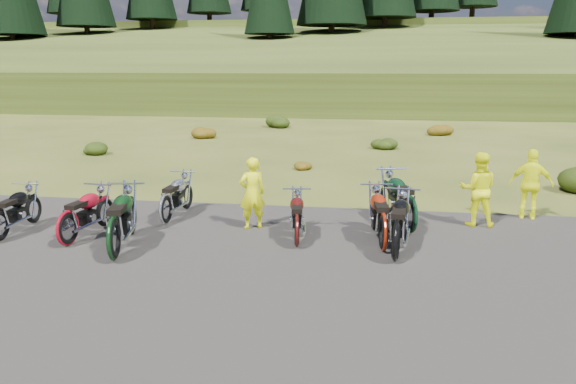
% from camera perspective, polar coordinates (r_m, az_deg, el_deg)
% --- Properties ---
extents(ground, '(300.00, 300.00, 0.00)m').
position_cam_1_polar(ground, '(10.64, -3.06, -6.88)').
color(ground, '#374416').
rests_on(ground, ground).
extents(gravel_pad, '(20.00, 12.00, 0.04)m').
position_cam_1_polar(gravel_pad, '(8.83, -5.73, -11.21)').
color(gravel_pad, black).
rests_on(gravel_pad, ground).
extents(hill_slope, '(300.00, 45.97, 9.37)m').
position_cam_1_polar(hill_slope, '(59.94, 6.77, 9.41)').
color(hill_slope, '#2E3B13').
rests_on(hill_slope, ground).
extents(hill_plateau, '(300.00, 90.00, 9.17)m').
position_cam_1_polar(hill_plateau, '(119.87, 7.82, 11.11)').
color(hill_plateau, '#2E3B13').
rests_on(hill_plateau, ground).
extents(shrub_1, '(1.03, 1.03, 0.61)m').
position_cam_1_polar(shrub_1, '(24.09, -19.09, 4.36)').
color(shrub_1, black).
rests_on(shrub_1, ground).
extents(shrub_2, '(1.30, 1.30, 0.77)m').
position_cam_1_polar(shrub_2, '(27.85, -8.71, 6.16)').
color(shrub_2, brown).
rests_on(shrub_2, ground).
extents(shrub_3, '(1.56, 1.56, 0.92)m').
position_cam_1_polar(shrub_3, '(32.30, -0.94, 7.36)').
color(shrub_3, black).
rests_on(shrub_3, ground).
extents(shrub_4, '(0.77, 0.77, 0.45)m').
position_cam_1_polar(shrub_4, '(19.45, 1.26, 2.94)').
color(shrub_4, brown).
rests_on(shrub_4, ground).
extents(shrub_5, '(1.03, 1.03, 0.61)m').
position_cam_1_polar(shrub_5, '(24.52, 9.64, 5.03)').
color(shrub_5, black).
rests_on(shrub_5, ground).
extents(shrub_6, '(1.30, 1.30, 0.77)m').
position_cam_1_polar(shrub_6, '(29.96, 15.10, 6.33)').
color(shrub_6, brown).
rests_on(shrub_6, ground).
extents(motorcycle_0, '(0.75, 1.97, 1.02)m').
position_cam_1_polar(motorcycle_0, '(13.05, -27.09, -4.56)').
color(motorcycle_0, black).
rests_on(motorcycle_0, ground).
extents(motorcycle_1, '(0.86, 2.08, 1.06)m').
position_cam_1_polar(motorcycle_1, '(12.18, -21.33, -5.19)').
color(motorcycle_1, maroon).
rests_on(motorcycle_1, ground).
extents(motorcycle_2, '(1.27, 2.45, 1.22)m').
position_cam_1_polar(motorcycle_2, '(11.03, -17.15, -6.73)').
color(motorcycle_2, black).
rests_on(motorcycle_2, ground).
extents(motorcycle_3, '(0.74, 2.03, 1.05)m').
position_cam_1_polar(motorcycle_3, '(13.12, -12.24, -3.31)').
color(motorcycle_3, '#BBBBC0').
rests_on(motorcycle_3, ground).
extents(motorcycle_4, '(0.88, 1.94, 0.98)m').
position_cam_1_polar(motorcycle_4, '(11.29, 0.91, -5.68)').
color(motorcycle_4, '#450D0B').
rests_on(motorcycle_4, ground).
extents(motorcycle_5, '(0.98, 2.26, 1.15)m').
position_cam_1_polar(motorcycle_5, '(10.69, 10.82, -7.00)').
color(motorcycle_5, black).
rests_on(motorcycle_5, ground).
extents(motorcycle_6, '(0.97, 2.20, 1.11)m').
position_cam_1_polar(motorcycle_6, '(11.20, 9.57, -6.02)').
color(motorcycle_6, maroon).
rests_on(motorcycle_6, ground).
extents(motorcycle_7, '(1.43, 2.44, 1.21)m').
position_cam_1_polar(motorcycle_7, '(12.47, 12.18, -4.16)').
color(motorcycle_7, black).
rests_on(motorcycle_7, ground).
extents(person_middle, '(0.69, 0.61, 1.60)m').
position_cam_1_polar(person_middle, '(12.33, -3.66, -0.24)').
color(person_middle, '#E5EC0C').
rests_on(person_middle, ground).
extents(person_right_a, '(0.85, 0.68, 1.67)m').
position_cam_1_polar(person_right_a, '(13.23, 18.74, 0.15)').
color(person_right_a, '#E5EC0C').
rests_on(person_right_a, ground).
extents(person_right_b, '(1.03, 0.60, 1.65)m').
position_cam_1_polar(person_right_b, '(14.26, 23.45, 0.62)').
color(person_right_b, '#E5EC0C').
rests_on(person_right_b, ground).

